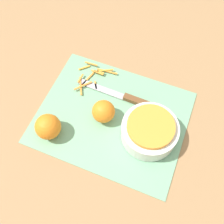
# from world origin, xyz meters

# --- Properties ---
(ground_plane) EXTENTS (4.00, 4.00, 0.00)m
(ground_plane) POSITION_xyz_m (0.00, 0.00, 0.00)
(ground_plane) COLOR #9E754C
(cutting_board) EXTENTS (0.46, 0.37, 0.01)m
(cutting_board) POSITION_xyz_m (0.00, 0.00, 0.00)
(cutting_board) COLOR #75AD84
(cutting_board) RESTS_ON ground_plane
(bowl_speckled) EXTENTS (0.17, 0.17, 0.07)m
(bowl_speckled) POSITION_xyz_m (-0.13, 0.02, 0.04)
(bowl_speckled) COLOR silver
(bowl_speckled) RESTS_ON cutting_board
(knife) EXTENTS (0.25, 0.03, 0.02)m
(knife) POSITION_xyz_m (-0.02, -0.08, 0.01)
(knife) COLOR brown
(knife) RESTS_ON cutting_board
(orange_left) EXTENTS (0.07, 0.07, 0.07)m
(orange_left) POSITION_xyz_m (0.02, 0.01, 0.04)
(orange_left) COLOR orange
(orange_left) RESTS_ON cutting_board
(orange_right) EXTENTS (0.08, 0.08, 0.08)m
(orange_right) POSITION_xyz_m (0.15, 0.12, 0.04)
(orange_right) COLOR orange
(orange_right) RESTS_ON cutting_board
(peel_pile) EXTENTS (0.13, 0.14, 0.01)m
(peel_pile) POSITION_xyz_m (0.12, -0.12, 0.01)
(peel_pile) COLOR orange
(peel_pile) RESTS_ON cutting_board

